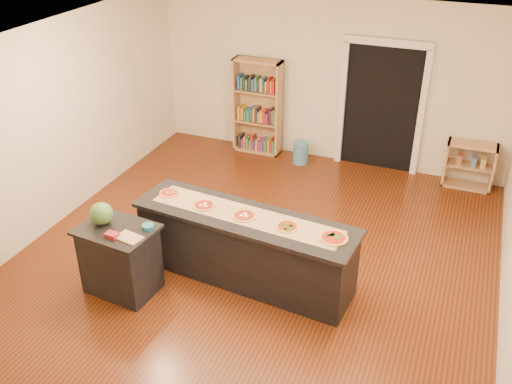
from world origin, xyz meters
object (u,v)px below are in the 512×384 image
at_px(kitchen_island, 245,248).
at_px(side_counter, 120,259).
at_px(waste_bin, 301,153).
at_px(bookshelf, 258,107).
at_px(watermelon, 101,214).
at_px(low_shelf, 469,165).

height_order(kitchen_island, side_counter, kitchen_island).
xyz_separation_m(side_counter, waste_bin, (0.93, 4.10, -0.25)).
xyz_separation_m(bookshelf, waste_bin, (0.88, -0.18, -0.65)).
bearing_deg(side_counter, watermelon, 176.45).
bearing_deg(watermelon, kitchen_island, 25.59).
height_order(side_counter, watermelon, watermelon).
xyz_separation_m(side_counter, low_shelf, (3.67, 4.27, -0.06)).
bearing_deg(low_shelf, bookshelf, 179.82).
xyz_separation_m(kitchen_island, waste_bin, (-0.36, 3.35, -0.26)).
bearing_deg(side_counter, waste_bin, 82.60).
distance_m(side_counter, waste_bin, 4.21).
bearing_deg(kitchen_island, watermelon, -149.15).
distance_m(bookshelf, waste_bin, 1.11).
height_order(bookshelf, low_shelf, bookshelf).
height_order(kitchen_island, waste_bin, kitchen_island).
relative_size(low_shelf, watermelon, 2.82).
distance_m(side_counter, watermelon, 0.60).
bearing_deg(low_shelf, watermelon, -132.43).
bearing_deg(waste_bin, bookshelf, 168.39).
relative_size(side_counter, low_shelf, 1.17).
bearing_deg(low_shelf, waste_bin, -176.47).
height_order(low_shelf, waste_bin, low_shelf).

